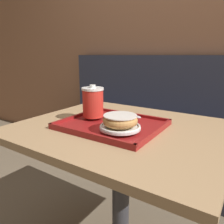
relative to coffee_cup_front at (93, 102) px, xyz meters
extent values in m
cube|color=#9E6B4C|center=(0.14, 1.11, 0.40)|extent=(8.00, 0.05, 2.40)
cube|color=#33384C|center=(-0.09, 0.85, -0.57)|extent=(1.74, 0.44, 0.45)
cube|color=#33384C|center=(-0.09, 1.03, -0.07)|extent=(1.74, 0.08, 0.55)
cube|color=tan|center=(0.14, 0.01, -0.11)|extent=(0.86, 0.73, 0.03)
cylinder|color=#333338|center=(0.14, 0.01, -0.46)|extent=(0.08, 0.08, 0.68)
cube|color=maroon|center=(0.11, -0.02, -0.08)|extent=(0.40, 0.34, 0.01)
cube|color=maroon|center=(0.11, -0.18, -0.07)|extent=(0.40, 0.01, 0.01)
cube|color=maroon|center=(0.11, 0.15, -0.07)|extent=(0.40, 0.01, 0.01)
cube|color=maroon|center=(-0.08, -0.02, -0.07)|extent=(0.01, 0.34, 0.01)
cube|color=maroon|center=(0.31, -0.02, -0.07)|extent=(0.01, 0.34, 0.01)
cylinder|color=red|center=(0.00, 0.00, -0.01)|extent=(0.09, 0.09, 0.12)
cylinder|color=white|center=(0.00, 0.00, 0.06)|extent=(0.10, 0.10, 0.01)
cylinder|color=white|center=(0.00, 0.00, 0.07)|extent=(0.03, 0.03, 0.01)
cylinder|color=white|center=(0.19, -0.08, -0.06)|extent=(0.16, 0.16, 0.01)
torus|color=white|center=(0.19, -0.08, -0.06)|extent=(0.16, 0.16, 0.01)
torus|color=tan|center=(0.19, -0.08, -0.03)|extent=(0.13, 0.13, 0.04)
cylinder|color=white|center=(0.19, -0.08, -0.02)|extent=(0.13, 0.13, 0.00)
ellipsoid|color=silver|center=(0.18, 0.08, -0.06)|extent=(0.04, 0.02, 0.01)
cube|color=silver|center=(0.10, 0.09, -0.06)|extent=(0.13, 0.02, 0.00)
camera|label=1|loc=(0.60, -0.75, 0.20)|focal=35.00mm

